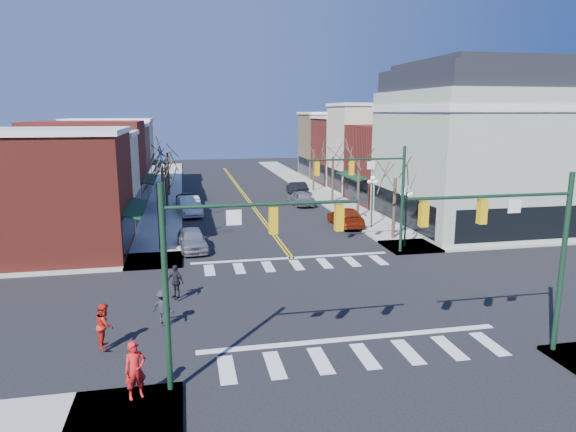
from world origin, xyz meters
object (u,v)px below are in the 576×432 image
car_left_mid (189,206)px  pedestrian_red_a (135,370)px  car_right_near (346,217)px  car_right_far (297,188)px  pedestrian_red_b (105,325)px  lamppost_midblock (372,193)px  car_left_near (192,239)px  pedestrian_dark_b (163,307)px  pedestrian_dark_a (176,281)px  car_left_far (188,201)px  victorian_corner (472,146)px  lamppost_corner (406,207)px  car_right_mid (300,198)px

car_left_mid → pedestrian_red_a: 31.30m
car_left_mid → car_right_near: (12.70, -7.25, -0.09)m
car_right_far → pedestrian_red_b: size_ratio=2.58×
lamppost_midblock → car_right_near: (-1.80, 1.23, -2.20)m
car_left_near → pedestrian_dark_b: bearing=-102.2°
car_left_mid → pedestrian_dark_a: bearing=-99.3°
car_left_near → pedestrian_red_a: pedestrian_red_a is taller
lamppost_midblock → car_right_far: bearing=97.2°
car_left_far → car_right_near: car_right_near is taller
car_left_far → pedestrian_red_a: 35.29m
pedestrian_dark_a → pedestrian_red_b: bearing=-74.8°
victorian_corner → car_left_near: (-22.79, -3.49, -5.88)m
car_left_mid → car_right_far: size_ratio=1.11×
pedestrian_red_a → pedestrian_dark_a: 9.25m
car_left_far → pedestrian_red_b: 31.30m
lamppost_corner → car_right_near: (-1.80, 7.73, -2.20)m
lamppost_midblock → car_left_far: size_ratio=0.87×
car_left_near → car_right_far: bearing=55.3°
car_left_near → pedestrian_dark_a: size_ratio=2.64×
victorian_corner → car_right_near: 11.82m
victorian_corner → car_right_near: (-10.10, 1.73, -5.89)m
car_right_far → pedestrian_dark_b: (-13.75, -34.56, 0.16)m
car_right_mid → pedestrian_red_a: pedestrian_red_a is taller
car_left_mid → car_left_far: (-0.10, 4.01, -0.17)m
car_left_far → pedestrian_dark_b: 29.28m
car_left_mid → pedestrian_red_a: size_ratio=2.66×
car_left_near → car_left_far: car_left_near is taller
victorian_corner → pedestrian_dark_a: 27.73m
victorian_corner → car_right_mid: 17.65m
car_left_mid → car_right_mid: car_left_mid is taller
victorian_corner → pedestrian_red_a: size_ratio=7.29×
car_left_near → car_right_near: size_ratio=0.86×
lamppost_corner → pedestrian_red_a: size_ratio=2.22×
car_left_far → pedestrian_dark_a: pedestrian_dark_a is taller
car_right_near → victorian_corner: bearing=171.5°
pedestrian_red_b → pedestrian_dark_b: pedestrian_red_b is taller
victorian_corner → car_right_far: size_ratio=3.05×
lamppost_corner → car_left_far: 24.06m
car_left_mid → car_right_mid: bearing=7.7°
car_left_mid → pedestrian_red_a: (-2.18, -31.22, 0.27)m
car_left_far → lamppost_midblock: bearing=-41.9°
car_left_near → victorian_corner: bearing=3.3°
victorian_corner → car_left_far: bearing=150.4°
lamppost_midblock → pedestrian_dark_a: bearing=-138.8°
victorian_corner → car_left_far: size_ratio=2.87×
lamppost_corner → lamppost_midblock: size_ratio=1.00×
car_left_mid → car_right_mid: size_ratio=1.13×
victorian_corner → pedestrian_dark_b: size_ratio=9.09×
car_left_near → car_left_far: bearing=85.0°
lamppost_corner → pedestrian_red_b: bearing=-146.4°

